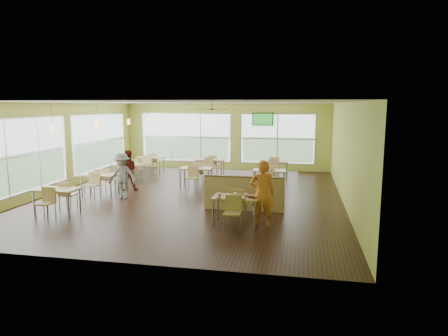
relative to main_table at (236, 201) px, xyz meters
The scene contains 20 objects.
room 3.73m from the main_table, 123.69° to the left, with size 12.00×12.04×3.20m.
window_bays 7.70m from the main_table, 127.41° to the left, with size 9.24×10.24×2.38m.
main_table is the anchor object (origin of this frame).
half_wall_divider 1.45m from the main_table, 90.00° to the left, with size 2.40×0.14×1.04m.
dining_tables 5.61m from the main_table, 122.91° to the left, with size 6.92×8.72×0.87m.
pendant_lights 6.62m from the main_table, 144.75° to the left, with size 0.11×7.31×0.86m.
ceiling_fan 6.73m from the main_table, 108.43° to the left, with size 1.25×1.25×0.29m.
tv_backwall 9.08m from the main_table, 91.29° to the left, with size 1.00×0.07×0.60m.
man_plaid 0.73m from the main_table, ahead, with size 0.64×0.42×1.74m, color red.
patron_maroon 5.76m from the main_table, 143.18° to the left, with size 0.72×0.56×1.48m, color #5A150C.
patron_grey 4.75m from the main_table, 152.62° to the left, with size 1.00×0.57×1.54m, color slate.
cup_blue 0.48m from the main_table, 156.88° to the right, with size 0.09×0.09×0.34m.
cup_yellow 0.35m from the main_table, 124.49° to the right, with size 0.09×0.09×0.33m.
cup_red_near 0.24m from the main_table, 89.40° to the right, with size 0.10×0.10×0.37m.
cup_red_far 0.36m from the main_table, 26.87° to the right, with size 0.09×0.09×0.34m.
food_basket 0.43m from the main_table, ahead, with size 0.23×0.23×0.05m.
ketchup_cup 0.54m from the main_table, 17.73° to the right, with size 0.06×0.06×0.03m, color #A50901.
wrapper_left 0.52m from the main_table, 143.30° to the right, with size 0.14×0.13×0.04m, color #A68650.
wrapper_mid 0.25m from the main_table, 70.72° to the left, with size 0.20×0.18×0.05m, color #A68650.
wrapper_right 0.40m from the main_table, 53.59° to the right, with size 0.14×0.13×0.03m, color #A68650.
Camera 1 is at (3.65, -13.02, 3.11)m, focal length 32.00 mm.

